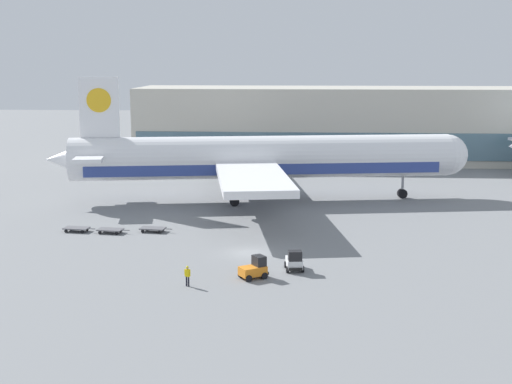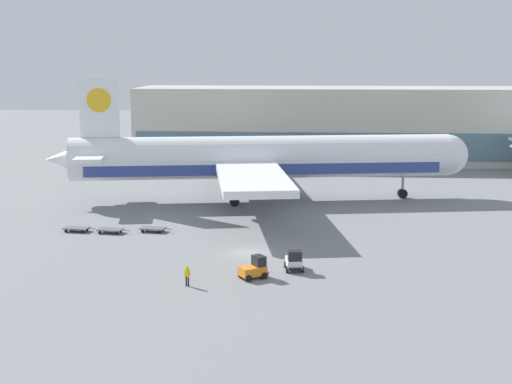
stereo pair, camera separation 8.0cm
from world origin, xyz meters
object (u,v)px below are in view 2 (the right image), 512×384
baggage_tug_foreground (254,269)px  baggage_tug_mid (294,261)px  traffic_cone_near (295,257)px  airplane_main (257,159)px  baggage_dolly_third (153,228)px  ground_crew_near (187,274)px  baggage_dolly_second (110,230)px  baggage_dolly_lead (77,228)px

baggage_tug_foreground → baggage_tug_mid: size_ratio=1.08×
traffic_cone_near → baggage_tug_mid: bearing=-90.3°
airplane_main → baggage_dolly_third: bearing=-128.7°
baggage_dolly_third → traffic_cone_near: size_ratio=6.42×
airplane_main → ground_crew_near: (-3.60, -38.05, -4.76)m
baggage_tug_foreground → ground_crew_near: baggage_tug_foreground is taller
baggage_dolly_third → baggage_tug_foreground: bearing=-45.4°
baggage_dolly_third → ground_crew_near: ground_crew_near is taller
airplane_main → baggage_dolly_third: airplane_main is taller
baggage_tug_mid → ground_crew_near: (-9.14, -5.28, 0.20)m
baggage_dolly_second → ground_crew_near: 21.78m
baggage_dolly_second → baggage_dolly_third: same height
baggage_dolly_third → traffic_cone_near: traffic_cone_near is taller
baggage_dolly_third → baggage_dolly_lead: bearing=-169.8°
baggage_tug_mid → baggage_dolly_lead: size_ratio=0.69×
baggage_tug_foreground → baggage_dolly_third: size_ratio=0.75×
baggage_tug_foreground → baggage_dolly_third: bearing=94.0°
baggage_dolly_third → ground_crew_near: size_ratio=2.07×
baggage_dolly_second → baggage_dolly_third: size_ratio=1.00×
baggage_tug_foreground → ground_crew_near: bearing=172.3°
baggage_dolly_lead → traffic_cone_near: bearing=-14.3°
traffic_cone_near → baggage_dolly_lead: bearing=158.6°
baggage_tug_foreground → baggage_dolly_second: size_ratio=0.75×
baggage_dolly_lead → baggage_dolly_third: size_ratio=1.00×
airplane_main → baggage_dolly_third: 22.30m
baggage_tug_foreground → baggage_dolly_second: (-17.34, 15.62, -0.49)m
airplane_main → baggage_dolly_second: 25.56m
baggage_tug_mid → baggage_dolly_lead: (-24.88, 13.49, -0.49)m
baggage_dolly_lead → baggage_dolly_second: same height
baggage_dolly_lead → traffic_cone_near: traffic_cone_near is taller
baggage_dolly_second → traffic_cone_near: bearing=-17.0°
baggage_tug_foreground → baggage_tug_mid: same height
baggage_tug_foreground → baggage_dolly_lead: bearing=109.6°
baggage_tug_foreground → baggage_dolly_second: bearing=104.5°
baggage_tug_foreground → traffic_cone_near: baggage_tug_foreground is taller
baggage_dolly_second → traffic_cone_near: size_ratio=6.42×
baggage_dolly_lead → baggage_dolly_second: (4.02, -0.44, 0.00)m
baggage_dolly_lead → ground_crew_near: (15.75, -18.77, 0.69)m
airplane_main → ground_crew_near: bearing=-104.5°
baggage_tug_foreground → baggage_dolly_lead: (-21.36, 16.06, -0.49)m
baggage_tug_foreground → traffic_cone_near: 7.24m
baggage_dolly_lead → baggage_dolly_third: bearing=10.2°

